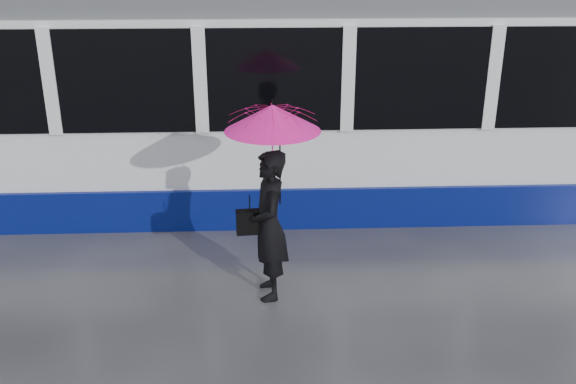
{
  "coord_description": "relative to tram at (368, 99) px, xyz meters",
  "views": [
    {
      "loc": [
        -0.56,
        -7.33,
        3.99
      ],
      "look_at": [
        -0.24,
        -0.05,
        1.1
      ],
      "focal_mm": 40.0,
      "sensor_mm": 36.0,
      "label": 1
    }
  ],
  "objects": [
    {
      "name": "tram",
      "position": [
        0.0,
        0.0,
        0.0
      ],
      "size": [
        26.0,
        2.56,
        3.35
      ],
      "color": "white",
      "rests_on": "ground"
    },
    {
      "name": "umbrella",
      "position": [
        -1.57,
        -3.1,
        0.34
      ],
      "size": [
        1.16,
        1.16,
        1.22
      ],
      "rotation": [
        0.0,
        0.0,
        0.1
      ],
      "color": "#DB126E",
      "rests_on": "ground"
    },
    {
      "name": "handbag",
      "position": [
        -1.84,
        -3.08,
        -0.69
      ],
      "size": [
        0.33,
        0.17,
        0.46
      ],
      "rotation": [
        0.0,
        0.0,
        0.1
      ],
      "color": "black",
      "rests_on": "ground"
    },
    {
      "name": "rails",
      "position": [
        -1.14,
        -0.0,
        -1.63
      ],
      "size": [
        34.0,
        1.51,
        0.02
      ],
      "color": "#3F3D38",
      "rests_on": "ground"
    },
    {
      "name": "woman",
      "position": [
        -1.62,
        -3.1,
        -0.74
      ],
      "size": [
        0.5,
        0.7,
        1.81
      ],
      "primitive_type": "imported",
      "rotation": [
        0.0,
        0.0,
        -1.47
      ],
      "color": "black",
      "rests_on": "ground"
    },
    {
      "name": "ground",
      "position": [
        -1.14,
        -2.5,
        -1.64
      ],
      "size": [
        90.0,
        90.0,
        0.0
      ],
      "primitive_type": "plane",
      "color": "#28282D",
      "rests_on": "ground"
    }
  ]
}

